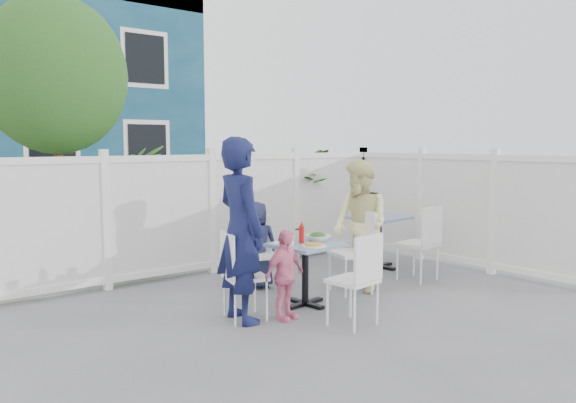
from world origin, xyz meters
TOP-DOWN VIEW (x-y plane):
  - ground at (0.00, 0.00)m, footprint 80.00×80.00m
  - near_sidewalk at (0.00, 3.80)m, footprint 24.00×2.60m
  - street at (0.00, 7.50)m, footprint 24.00×5.00m
  - far_sidewalk at (0.00, 10.60)m, footprint 24.00×1.60m
  - fence_back at (0.10, 2.40)m, footprint 5.86×0.08m
  - fence_right at (3.00, 0.60)m, footprint 0.08×3.66m
  - tree at (-1.60, 3.30)m, footprint 1.80×1.62m
  - potted_shrub_a at (-0.66, 3.10)m, footprint 1.04×1.04m
  - potted_shrub_b at (1.90, 3.00)m, footprint 1.92×1.96m
  - main_table at (0.09, 0.44)m, footprint 0.71×0.71m
  - spare_table at (2.08, 1.19)m, footprint 0.75×0.75m
  - chair_left at (-0.76, 0.46)m, footprint 0.48×0.49m
  - chair_right at (0.92, 0.48)m, footprint 0.52×0.53m
  - chair_back at (0.09, 1.30)m, footprint 0.46×0.45m
  - chair_near at (0.02, -0.44)m, footprint 0.45×0.44m
  - chair_spare at (1.95, 0.31)m, footprint 0.47×0.46m
  - man at (-0.74, 0.43)m, footprint 0.48×0.69m
  - woman at (1.01, 0.51)m, footprint 0.71×0.85m
  - boy at (0.10, 1.36)m, footprint 0.60×0.50m
  - toddler at (-0.39, 0.19)m, footprint 0.56×0.32m
  - plate_main at (0.05, 0.25)m, footprint 0.25×0.25m
  - plate_side at (-0.11, 0.56)m, footprint 0.23×0.23m
  - salad_bowl at (0.30, 0.48)m, footprint 0.26×0.26m
  - coffee_cup_a at (-0.16, 0.40)m, footprint 0.08×0.08m
  - coffee_cup_b at (0.18, 0.66)m, footprint 0.08×0.08m
  - ketchup_bottle at (0.07, 0.47)m, footprint 0.06×0.06m
  - salt_shaker at (0.01, 0.67)m, footprint 0.03×0.03m
  - pepper_shaker at (0.06, 0.67)m, footprint 0.03×0.03m

SIDE VIEW (x-z plane):
  - ground at x=0.00m, z-range 0.00..0.00m
  - street at x=0.00m, z-range 0.00..0.01m
  - near_sidewalk at x=0.00m, z-range 0.00..0.01m
  - far_sidewalk at x=0.00m, z-range 0.00..0.01m
  - toddler at x=-0.39m, z-range 0.00..0.91m
  - chair_back at x=0.09m, z-range 0.07..0.94m
  - chair_left at x=-0.76m, z-range 0.07..0.96m
  - chair_near at x=0.02m, z-range 0.07..0.98m
  - main_table at x=0.09m, z-range 0.19..0.86m
  - boy at x=0.10m, z-range 0.00..1.06m
  - chair_spare at x=1.95m, z-range 0.08..1.04m
  - chair_right at x=0.92m, z-range 0.08..1.04m
  - spare_table at x=2.08m, z-range 0.20..0.94m
  - plate_main at x=0.05m, z-range 0.68..0.69m
  - plate_side at x=-0.11m, z-range 0.68..0.69m
  - salad_bowl at x=0.30m, z-range 0.68..0.74m
  - salt_shaker at x=0.01m, z-range 0.68..0.74m
  - pepper_shaker at x=0.06m, z-range 0.68..0.75m
  - coffee_cup_b at x=0.18m, z-range 0.68..0.79m
  - coffee_cup_a at x=-0.16m, z-range 0.68..0.80m
  - ketchup_bottle at x=0.07m, z-range 0.68..0.86m
  - woman at x=1.01m, z-range 0.00..1.56m
  - fence_right at x=3.00m, z-range -0.02..1.58m
  - fence_back at x=0.10m, z-range -0.02..1.58m
  - potted_shrub_b at x=1.90m, z-range 0.00..1.65m
  - potted_shrub_a at x=-0.66m, z-range 0.00..1.72m
  - man at x=-0.74m, z-range 0.00..1.81m
  - tree at x=-1.60m, z-range 0.80..4.39m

